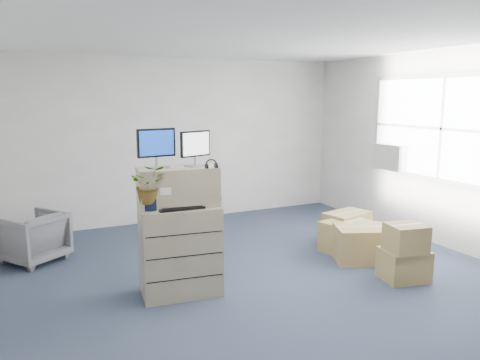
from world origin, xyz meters
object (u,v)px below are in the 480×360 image
keyboard (181,208)px  water_bottle (184,195)px  monitor_left (156,146)px  filing_cabinet_lower (180,250)px  potted_plant (149,190)px  office_chair (33,235)px  monitor_right (195,147)px

keyboard → water_bottle: (0.08, 0.12, 0.10)m
monitor_left → keyboard: size_ratio=0.87×
keyboard → filing_cabinet_lower: bearing=83.1°
potted_plant → office_chair: (-1.10, 1.86, -0.85)m
monitor_right → keyboard: size_ratio=0.79×
keyboard → office_chair: keyboard is taller
office_chair → monitor_left: bearing=90.5°
monitor_right → potted_plant: (-0.54, -0.09, -0.41)m
monitor_left → potted_plant: bearing=-136.8°
water_bottle → office_chair: 2.44m
monitor_left → keyboard: 0.70m
monitor_left → office_chair: (-1.24, 1.70, -1.28)m
office_chair → filing_cabinet_lower: bearing=93.3°
potted_plant → water_bottle: bearing=11.9°
filing_cabinet_lower → water_bottle: size_ratio=4.27×
monitor_left → water_bottle: bearing=-22.2°
filing_cabinet_lower → monitor_left: monitor_left is taller
monitor_right → water_bottle: 0.54m
keyboard → office_chair: (-1.42, 1.90, -0.64)m
monitor_left → monitor_right: (0.41, -0.07, -0.02)m
water_bottle → potted_plant: size_ratio=0.49×
potted_plant → office_chair: 2.33m
office_chair → monitor_right: bearing=97.4°
monitor_right → monitor_left: bearing=151.1°
monitor_left → monitor_right: bearing=-16.8°
keyboard → office_chair: size_ratio=0.67×
filing_cabinet_lower → office_chair: (-1.44, 1.80, -0.13)m
potted_plant → office_chair: potted_plant is taller
water_bottle → office_chair: size_ratio=0.32×
monitor_left → water_bottle: 0.61m
potted_plant → filing_cabinet_lower: bearing=11.3°
monitor_right → office_chair: (-1.64, 1.77, -1.26)m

